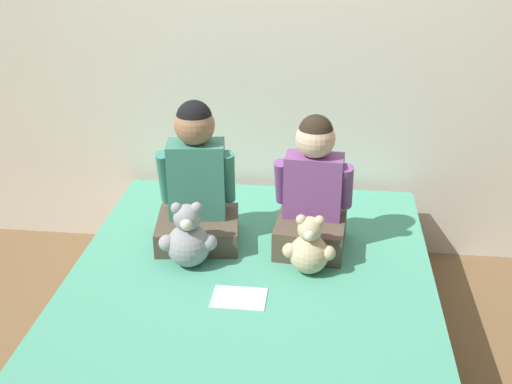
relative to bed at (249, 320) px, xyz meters
name	(u,v)px	position (x,y,z in m)	size (l,w,h in m)	color
ground_plane	(250,358)	(0.00, 0.00, -0.20)	(14.00, 14.00, 0.00)	brown
wall_behind_bed	(273,20)	(0.00, 1.02, 1.05)	(8.00, 0.06, 2.50)	silver
bed	(249,320)	(0.00, 0.00, 0.00)	(1.51, 1.85, 0.40)	brown
child_on_left	(197,184)	(-0.27, 0.33, 0.47)	(0.39, 0.36, 0.64)	brown
child_on_right	(313,193)	(0.24, 0.32, 0.45)	(0.35, 0.34, 0.60)	brown
teddy_bear_held_by_left_child	(188,239)	(-0.27, 0.09, 0.32)	(0.24, 0.18, 0.29)	#939399
teddy_bear_held_by_right_child	(309,249)	(0.23, 0.09, 0.31)	(0.22, 0.16, 0.26)	#D1B78E
sign_card	(239,298)	(-0.02, -0.13, 0.20)	(0.21, 0.15, 0.00)	white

